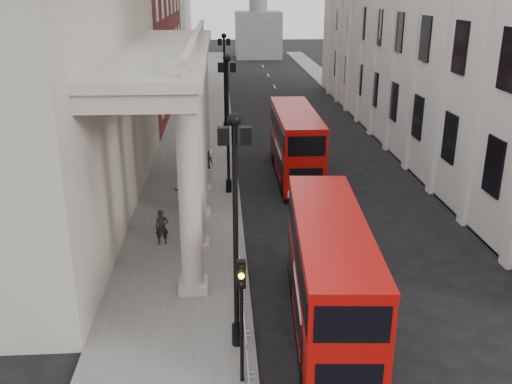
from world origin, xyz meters
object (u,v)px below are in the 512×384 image
lamp_post_south (235,219)px  pedestrian_b (182,191)px  lamp_post_mid (228,116)px  pedestrian_c (207,162)px  bus_near (329,274)px  traffic_light (241,300)px  pedestrian_a (162,227)px  lamp_post_north (225,76)px  bus_far (295,143)px

lamp_post_south → pedestrian_b: (-2.73, 13.90, -3.91)m
lamp_post_mid → pedestrian_c: lamp_post_mid is taller
bus_near → pedestrian_c: (-4.78, 18.82, -1.34)m
traffic_light → pedestrian_a: 11.41m
lamp_post_south → traffic_light: (0.10, -2.02, -1.80)m
lamp_post_south → traffic_light: bearing=-87.2°
pedestrian_b → lamp_post_north: bearing=-95.1°
pedestrian_a → lamp_post_north: bearing=74.5°
lamp_post_mid → pedestrian_c: (-1.40, 3.77, -3.96)m
lamp_post_north → pedestrian_b: 18.71m
lamp_post_south → pedestrian_a: bearing=111.5°
lamp_post_north → bus_far: size_ratio=0.80×
traffic_light → bus_far: (4.38, 21.10, -0.76)m
pedestrian_b → pedestrian_c: bearing=-99.3°
lamp_post_mid → traffic_light: size_ratio=1.93×
lamp_post_mid → bus_far: 6.01m
pedestrian_b → bus_near: bearing=118.7°
lamp_post_north → bus_near: 31.35m
lamp_post_mid → bus_near: lamp_post_mid is taller
bus_near → lamp_post_mid: bearing=106.4°
lamp_post_north → pedestrian_a: lamp_post_north is taller
pedestrian_a → traffic_light: bearing=-79.1°
lamp_post_mid → traffic_light: (0.10, -18.02, -1.80)m
traffic_light → pedestrian_a: size_ratio=2.43×
traffic_light → pedestrian_c: size_ratio=2.60×
bus_near → bus_far: bearing=90.3°
bus_near → pedestrian_a: 10.33m
bus_far → pedestrian_c: (-5.88, 0.69, -1.40)m
lamp_post_mid → pedestrian_b: size_ratio=4.71×
bus_far → pedestrian_a: size_ratio=5.89×
traffic_light → bus_far: size_ratio=0.41×
pedestrian_a → pedestrian_c: 11.31m
lamp_post_south → pedestrian_c: (-1.40, 19.77, -3.96)m
bus_near → pedestrian_c: 19.47m
lamp_post_mid → pedestrian_c: size_ratio=5.04×
bus_near → pedestrian_a: (-6.77, 7.69, -1.28)m
bus_near → pedestrian_b: 14.38m
lamp_post_south → bus_near: lamp_post_south is taller
traffic_light → lamp_post_north: bearing=90.2°
lamp_post_north → lamp_post_mid: bearing=-90.0°
lamp_post_mid → bus_near: size_ratio=0.81×
bus_far → pedestrian_c: bus_far is taller
lamp_post_south → pedestrian_b: bearing=101.1°
lamp_post_north → pedestrian_c: bearing=-96.5°
pedestrian_a → pedestrian_c: pedestrian_a is taller
lamp_post_mid → traffic_light: 18.11m
lamp_post_mid → lamp_post_north: 16.00m
lamp_post_mid → lamp_post_north: (0.00, 16.00, 0.00)m
lamp_post_south → pedestrian_c: bearing=94.1°
pedestrian_c → lamp_post_south: bearing=-81.0°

